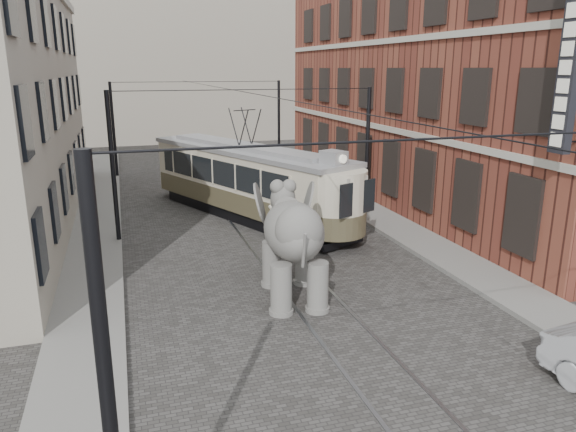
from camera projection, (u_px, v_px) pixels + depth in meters
name	position (u px, v px, depth m)	size (l,w,h in m)	color
ground	(298.00, 281.00, 17.81)	(120.00, 120.00, 0.00)	#44413F
tram_rails	(298.00, 281.00, 17.81)	(1.54, 80.00, 0.02)	slate
sidewalk_right	(455.00, 260.00, 19.50)	(2.00, 60.00, 0.15)	slate
sidewalk_left	(89.00, 303.00, 15.94)	(2.00, 60.00, 0.15)	slate
brick_building	(447.00, 84.00, 27.66)	(8.00, 26.00, 12.00)	maroon
distant_block	(170.00, 66.00, 52.82)	(28.00, 10.00, 14.00)	gray
catenary	(254.00, 166.00, 21.57)	(11.00, 30.20, 6.00)	black
tram	(246.00, 164.00, 24.86)	(2.61, 12.64, 5.02)	beige
elephant	(294.00, 246.00, 16.12)	(2.97, 5.39, 3.30)	slate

